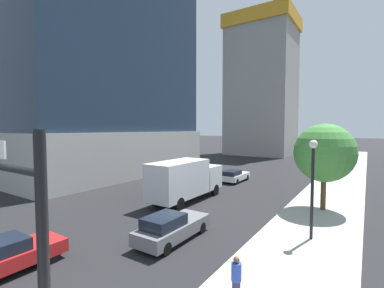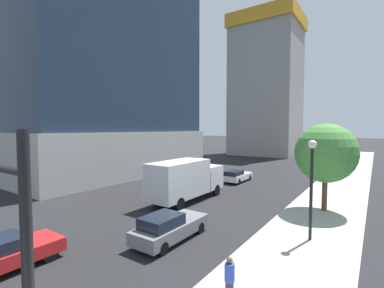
{
  "view_description": "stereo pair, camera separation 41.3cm",
  "coord_description": "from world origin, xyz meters",
  "px_view_note": "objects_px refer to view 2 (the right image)",
  "views": [
    {
      "loc": [
        10.51,
        -0.34,
        6.0
      ],
      "look_at": [
        -0.13,
        15.81,
        4.89
      ],
      "focal_mm": 25.09,
      "sensor_mm": 36.0,
      "label": 1
    },
    {
      "loc": [
        10.85,
        -0.11,
        6.0
      ],
      "look_at": [
        -0.13,
        15.81,
        4.89
      ],
      "focal_mm": 25.09,
      "sensor_mm": 36.0,
      "label": 2
    }
  ],
  "objects_px": {
    "construction_building": "(266,80)",
    "car_white": "(237,176)",
    "car_red": "(0,255)",
    "street_tree": "(326,153)",
    "car_gray": "(169,227)",
    "pedestrian_blue_shirt": "(230,280)",
    "box_truck": "(186,179)",
    "street_lamp": "(312,174)"
  },
  "relations": [
    {
      "from": "construction_building",
      "to": "car_white",
      "type": "xyz_separation_m",
      "value": [
        8.5,
        -33.39,
        -16.46
      ]
    },
    {
      "from": "car_white",
      "to": "car_red",
      "type": "distance_m",
      "value": 23.08
    },
    {
      "from": "construction_building",
      "to": "street_tree",
      "type": "bearing_deg",
      "value": -65.3
    },
    {
      "from": "car_red",
      "to": "car_gray",
      "type": "height_order",
      "value": "car_gray"
    },
    {
      "from": "car_red",
      "to": "street_tree",
      "type": "bearing_deg",
      "value": 59.11
    },
    {
      "from": "car_white",
      "to": "pedestrian_blue_shirt",
      "type": "distance_m",
      "value": 21.64
    },
    {
      "from": "car_gray",
      "to": "pedestrian_blue_shirt",
      "type": "relative_size",
      "value": 2.95
    },
    {
      "from": "street_tree",
      "to": "pedestrian_blue_shirt",
      "type": "distance_m",
      "value": 13.58
    },
    {
      "from": "construction_building",
      "to": "box_truck",
      "type": "bearing_deg",
      "value": -78.88
    },
    {
      "from": "box_truck",
      "to": "pedestrian_blue_shirt",
      "type": "height_order",
      "value": "box_truck"
    },
    {
      "from": "car_gray",
      "to": "street_tree",
      "type": "bearing_deg",
      "value": 59.06
    },
    {
      "from": "car_white",
      "to": "box_truck",
      "type": "distance_m",
      "value": 9.91
    },
    {
      "from": "street_tree",
      "to": "box_truck",
      "type": "distance_m",
      "value": 10.67
    },
    {
      "from": "pedestrian_blue_shirt",
      "to": "street_tree",
      "type": "bearing_deg",
      "value": 85.91
    },
    {
      "from": "street_lamp",
      "to": "pedestrian_blue_shirt",
      "type": "distance_m",
      "value": 7.67
    },
    {
      "from": "car_gray",
      "to": "pedestrian_blue_shirt",
      "type": "distance_m",
      "value": 5.95
    },
    {
      "from": "street_lamp",
      "to": "car_gray",
      "type": "relative_size",
      "value": 1.11
    },
    {
      "from": "construction_building",
      "to": "car_gray",
      "type": "bearing_deg",
      "value": -76.16
    },
    {
      "from": "construction_building",
      "to": "pedestrian_blue_shirt",
      "type": "xyz_separation_m",
      "value": [
        17.44,
        -53.09,
        -16.17
      ]
    },
    {
      "from": "car_red",
      "to": "car_white",
      "type": "bearing_deg",
      "value": 90.0
    },
    {
      "from": "construction_building",
      "to": "street_lamp",
      "type": "distance_m",
      "value": 51.42
    },
    {
      "from": "car_white",
      "to": "box_truck",
      "type": "relative_size",
      "value": 0.54
    },
    {
      "from": "construction_building",
      "to": "pedestrian_blue_shirt",
      "type": "bearing_deg",
      "value": -71.82
    },
    {
      "from": "box_truck",
      "to": "pedestrian_blue_shirt",
      "type": "relative_size",
      "value": 4.94
    },
    {
      "from": "construction_building",
      "to": "street_lamp",
      "type": "bearing_deg",
      "value": -68.0
    },
    {
      "from": "car_red",
      "to": "pedestrian_blue_shirt",
      "type": "relative_size",
      "value": 2.85
    },
    {
      "from": "box_truck",
      "to": "car_gray",
      "type": "bearing_deg",
      "value": -60.63
    },
    {
      "from": "car_white",
      "to": "pedestrian_blue_shirt",
      "type": "bearing_deg",
      "value": -65.6
    },
    {
      "from": "street_tree",
      "to": "car_gray",
      "type": "height_order",
      "value": "street_tree"
    },
    {
      "from": "street_lamp",
      "to": "box_truck",
      "type": "distance_m",
      "value": 10.61
    },
    {
      "from": "car_white",
      "to": "pedestrian_blue_shirt",
      "type": "height_order",
      "value": "pedestrian_blue_shirt"
    },
    {
      "from": "car_red",
      "to": "car_gray",
      "type": "relative_size",
      "value": 0.97
    },
    {
      "from": "construction_building",
      "to": "box_truck",
      "type": "height_order",
      "value": "construction_building"
    },
    {
      "from": "construction_building",
      "to": "car_gray",
      "type": "distance_m",
      "value": 54.08
    },
    {
      "from": "car_gray",
      "to": "car_white",
      "type": "bearing_deg",
      "value": 102.96
    },
    {
      "from": "construction_building",
      "to": "box_truck",
      "type": "xyz_separation_m",
      "value": [
        8.5,
        -43.23,
        -15.25
      ]
    },
    {
      "from": "car_red",
      "to": "pedestrian_blue_shirt",
      "type": "distance_m",
      "value": 9.56
    },
    {
      "from": "car_gray",
      "to": "street_lamp",
      "type": "bearing_deg",
      "value": 32.86
    },
    {
      "from": "car_white",
      "to": "car_gray",
      "type": "relative_size",
      "value": 0.91
    },
    {
      "from": "construction_building",
      "to": "car_gray",
      "type": "xyz_separation_m",
      "value": [
        12.33,
        -50.04,
        -16.4
      ]
    },
    {
      "from": "box_truck",
      "to": "street_tree",
      "type": "bearing_deg",
      "value": 18.34
    },
    {
      "from": "car_white",
      "to": "car_red",
      "type": "xyz_separation_m",
      "value": [
        -0.0,
        -23.08,
        0.04
      ]
    }
  ]
}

